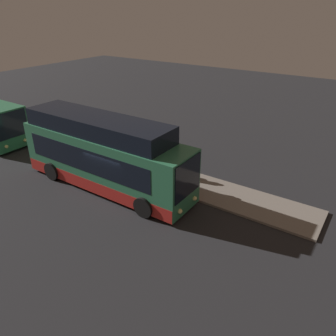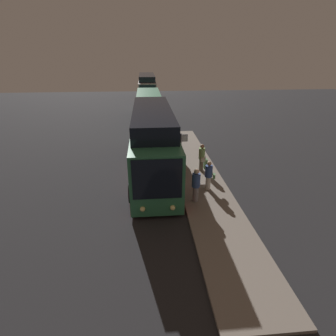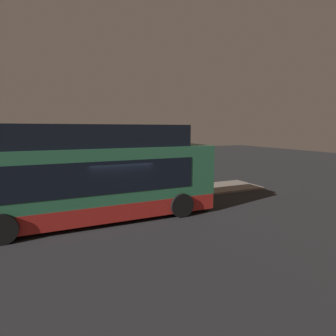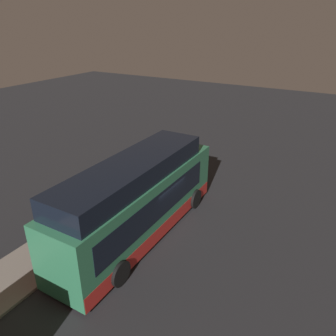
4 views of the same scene
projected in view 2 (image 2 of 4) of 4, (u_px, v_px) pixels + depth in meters
ground at (151, 179)px, 15.98m from camera, size 80.00×80.00×0.00m
platform at (199, 176)px, 16.19m from camera, size 20.00×2.70×0.13m
bus_lead at (153, 145)px, 16.22m from camera, size 10.61×2.77×4.03m
bus_second at (149, 107)px, 29.13m from camera, size 10.90×2.88×2.99m
bus_third at (147, 88)px, 42.31m from camera, size 11.87×2.89×3.90m
passenger_boarding at (202, 157)px, 16.52m from camera, size 0.59×0.42×1.75m
passenger_waiting at (196, 184)px, 13.05m from camera, size 0.48×0.48×1.77m
passenger_with_bags at (209, 174)px, 14.24m from camera, size 0.49×0.64×1.65m
suitcase at (205, 163)px, 17.15m from camera, size 0.35×0.23×0.84m
sign_post at (181, 145)px, 17.01m from camera, size 0.10×0.90×2.22m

